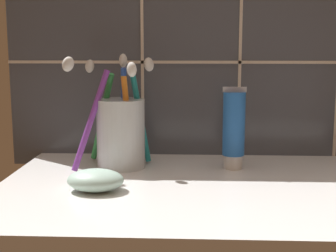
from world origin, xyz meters
The scene contains 5 objects.
sink_counter centered at (0.00, 0.00, 1.00)cm, with size 66.22×37.33×2.00cm, color white.
tile_wall_backsplash centered at (0.01, 18.91, 23.84)cm, with size 76.22×1.72×47.67cm.
toothbrush_cup centered at (-17.56, 9.07, 7.93)cm, with size 13.56×11.53×17.72cm.
toothpaste_tube centered at (-0.50, 9.01, 8.24)cm, with size 3.58×3.41×12.67cm.
soap_bar centered at (-19.03, -3.55, 3.45)cm, with size 7.44×5.55×2.89cm, color silver.
Camera 1 is at (-6.93, -62.04, 20.46)cm, focal length 50.00 mm.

